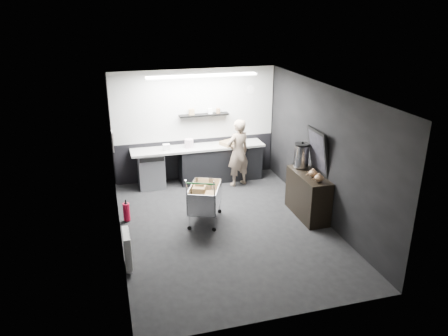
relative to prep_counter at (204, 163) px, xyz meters
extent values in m
plane|color=black|center=(-0.14, -2.42, -0.46)|extent=(5.50, 5.50, 0.00)
plane|color=white|center=(-0.14, -2.42, 2.24)|extent=(5.50, 5.50, 0.00)
plane|color=black|center=(-0.14, 0.33, 0.89)|extent=(5.50, 0.00, 5.50)
plane|color=black|center=(-0.14, -5.17, 0.89)|extent=(5.50, 0.00, 5.50)
plane|color=black|center=(-2.14, -2.42, 0.89)|extent=(0.00, 5.50, 5.50)
plane|color=black|center=(1.86, -2.42, 0.89)|extent=(0.00, 5.50, 5.50)
cube|color=silver|center=(-0.14, 0.31, 1.39)|extent=(3.95, 0.02, 1.70)
cube|color=black|center=(-0.14, 0.31, 0.04)|extent=(3.95, 0.02, 1.00)
cube|color=black|center=(0.06, 0.20, 1.16)|extent=(1.20, 0.22, 0.04)
cylinder|color=white|center=(1.26, 0.30, 1.69)|extent=(0.20, 0.03, 0.20)
cube|color=silver|center=(-2.12, -1.12, 1.09)|extent=(0.02, 0.30, 0.40)
cube|color=#B61632|center=(-2.11, -1.12, 1.16)|extent=(0.02, 0.22, 0.10)
cube|color=white|center=(-2.08, -3.32, -0.11)|extent=(0.10, 0.50, 0.60)
cube|color=white|center=(-0.14, -0.57, 2.21)|extent=(2.40, 0.20, 0.04)
cube|color=black|center=(0.41, 0.00, -0.03)|extent=(2.00, 0.56, 0.85)
cube|color=#A5A5A1|center=(-0.14, 0.00, 0.42)|extent=(3.20, 0.60, 0.05)
cube|color=#9EA0A5|center=(-1.29, 0.00, -0.03)|extent=(0.60, 0.58, 0.85)
cube|color=black|center=(-1.29, -0.30, 0.32)|extent=(0.56, 0.02, 0.10)
imported|color=beige|center=(0.73, -0.45, 0.36)|extent=(0.69, 0.56, 1.63)
cube|color=silver|center=(-0.47, -2.07, -0.14)|extent=(0.86, 1.02, 0.02)
cube|color=silver|center=(-0.74, -2.07, 0.08)|extent=(0.36, 0.81, 0.46)
cube|color=silver|center=(-0.19, -2.07, 0.08)|extent=(0.36, 0.81, 0.46)
cube|color=silver|center=(-0.47, -2.49, 0.08)|extent=(0.53, 0.24, 0.46)
cube|color=silver|center=(-0.47, -1.64, 0.08)|extent=(0.53, 0.24, 0.46)
cylinder|color=silver|center=(-0.71, -2.46, -0.28)|extent=(0.02, 0.02, 0.31)
cylinder|color=silver|center=(-0.22, -2.46, -0.28)|extent=(0.02, 0.02, 0.31)
cylinder|color=silver|center=(-0.71, -1.67, -0.28)|extent=(0.02, 0.02, 0.31)
cylinder|color=silver|center=(-0.22, -1.67, -0.28)|extent=(0.02, 0.02, 0.31)
cylinder|color=#258936|center=(-0.47, -2.55, 0.57)|extent=(0.53, 0.25, 0.03)
cube|color=olive|center=(-0.59, -1.96, 0.06)|extent=(0.35, 0.38, 0.39)
cube|color=olive|center=(-0.32, -2.19, 0.04)|extent=(0.32, 0.35, 0.35)
cylinder|color=black|center=(-0.71, -2.46, -0.42)|extent=(0.09, 0.06, 0.08)
cylinder|color=black|center=(-0.71, -1.67, -0.42)|extent=(0.09, 0.06, 0.08)
cylinder|color=black|center=(-0.22, -2.46, -0.42)|extent=(0.09, 0.06, 0.08)
cylinder|color=black|center=(-0.22, -1.67, -0.42)|extent=(0.09, 0.06, 0.08)
cube|color=black|center=(1.62, -2.38, 0.00)|extent=(0.46, 1.22, 0.91)
cylinder|color=silver|center=(1.62, -1.98, 0.71)|extent=(0.30, 0.30, 0.47)
cylinder|color=black|center=(1.62, -1.98, 0.96)|extent=(0.30, 0.30, 0.04)
sphere|color=black|center=(1.62, -1.98, 1.00)|extent=(0.05, 0.05, 0.05)
ellipsoid|color=brown|center=(1.62, -2.54, 0.54)|extent=(0.18, 0.18, 0.15)
ellipsoid|color=brown|center=(1.62, -2.79, 0.54)|extent=(0.18, 0.18, 0.15)
cube|color=black|center=(1.80, -2.33, 0.91)|extent=(0.21, 0.71, 0.91)
cube|color=black|center=(1.78, -2.33, 0.91)|extent=(0.15, 0.61, 0.78)
cylinder|color=red|center=(-1.99, -1.64, -0.25)|extent=(0.14, 0.14, 0.36)
cone|color=black|center=(-1.99, -1.64, -0.05)|extent=(0.09, 0.09, 0.05)
cylinder|color=black|center=(-1.99, -1.64, -0.01)|extent=(0.03, 0.03, 0.05)
cube|color=olive|center=(0.66, -0.05, 0.49)|extent=(0.55, 0.49, 0.09)
cylinder|color=silver|center=(-0.36, 0.00, 0.55)|extent=(0.21, 0.21, 0.21)
cube|color=white|center=(-0.90, -0.05, 0.51)|extent=(0.16, 0.13, 0.14)
camera|label=1|loc=(-2.21, -9.74, 3.70)|focal=35.00mm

